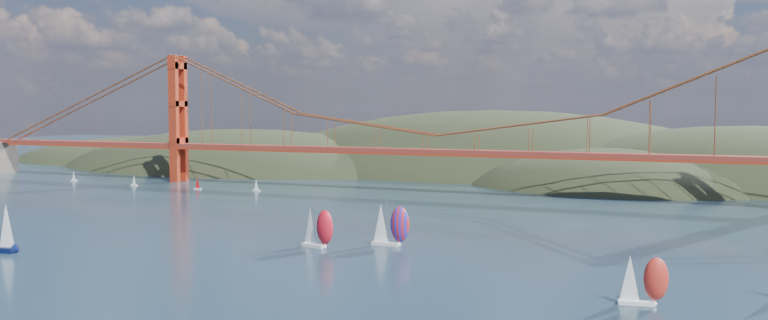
{
  "coord_description": "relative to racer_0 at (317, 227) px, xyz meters",
  "views": [
    {
      "loc": [
        91.35,
        -85.84,
        32.34
      ],
      "look_at": [
        16.31,
        90.0,
        18.96
      ],
      "focal_mm": 35.0,
      "sensor_mm": 36.0,
      "label": 1
    }
  ],
  "objects": [
    {
      "name": "ground",
      "position": [
        -9.95,
        -65.49,
        -4.84
      ],
      "size": [
        1200.0,
        1200.0,
        0.0
      ],
      "primitive_type": "plane",
      "color": "black",
      "rests_on": "ground"
    },
    {
      "name": "headlands",
      "position": [
        35.0,
        212.8,
        -17.29
      ],
      "size": [
        725.0,
        225.0,
        96.0
      ],
      "color": "black",
      "rests_on": "ground"
    },
    {
      "name": "bridge",
      "position": [
        -11.7,
        114.51,
        27.4
      ],
      "size": [
        552.0,
        12.0,
        55.0
      ],
      "color": "maroon",
      "rests_on": "ground"
    },
    {
      "name": "racer_0",
      "position": [
        0.0,
        0.0,
        0.0
      ],
      "size": [
        9.14,
        5.26,
        10.24
      ],
      "rotation": [
        0.0,
        0.0,
        -0.26
      ],
      "color": "white",
      "rests_on": "ground"
    },
    {
      "name": "racer_1",
      "position": [
        72.93,
        -23.64,
        -0.55
      ],
      "size": [
        8.07,
        3.99,
        9.08
      ],
      "rotation": [
        0.0,
        0.0,
        0.16
      ],
      "color": "white",
      "rests_on": "ground"
    },
    {
      "name": "racer_rwb",
      "position": [
        14.59,
        8.71,
        0.25
      ],
      "size": [
        9.37,
        3.82,
        10.77
      ],
      "rotation": [
        0.0,
        0.0,
        -0.03
      ],
      "color": "silver",
      "rests_on": "ground"
    },
    {
      "name": "distant_boat_0",
      "position": [
        -173.97,
        97.4,
        -2.43
      ],
      "size": [
        3.0,
        2.0,
        4.7
      ],
      "color": "silver",
      "rests_on": "ground"
    },
    {
      "name": "distant_boat_1",
      "position": [
        -135.1,
        91.68,
        -2.43
      ],
      "size": [
        3.0,
        2.0,
        4.7
      ],
      "color": "silver",
      "rests_on": "ground"
    },
    {
      "name": "distant_boat_2",
      "position": [
        -102.69,
        91.24,
        -2.43
      ],
      "size": [
        3.0,
        2.0,
        4.7
      ],
      "color": "silver",
      "rests_on": "ground"
    },
    {
      "name": "distant_boat_3",
      "position": [
        -77.63,
        94.86,
        -2.43
      ],
      "size": [
        3.0,
        2.0,
        4.7
      ],
      "color": "silver",
      "rests_on": "ground"
    }
  ]
}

